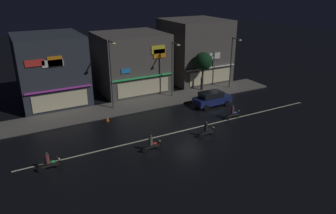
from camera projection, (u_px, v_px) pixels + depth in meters
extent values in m
plane|color=black|center=(188.00, 129.00, 30.61)|extent=(140.00, 140.00, 0.00)
cube|color=beige|center=(188.00, 129.00, 30.61)|extent=(30.91, 0.16, 0.01)
cube|color=#5B5954|center=(151.00, 102.00, 37.33)|extent=(32.54, 3.95, 0.14)
cube|color=#56514C|center=(194.00, 50.00, 45.06)|extent=(8.01, 8.02, 8.42)
cube|color=white|center=(211.00, 68.00, 42.27)|extent=(7.61, 0.24, 0.12)
cube|color=white|center=(215.00, 56.00, 42.01)|extent=(1.74, 0.08, 0.81)
cube|color=beige|center=(210.00, 77.00, 42.80)|extent=(6.41, 0.06, 1.80)
cube|color=#2D333D|center=(51.00, 69.00, 36.44)|extent=(7.21, 7.74, 7.81)
cube|color=#D83FD8|center=(59.00, 90.00, 33.65)|extent=(6.85, 0.24, 0.12)
cube|color=red|center=(35.00, 63.00, 31.70)|extent=(1.88, 0.08, 0.68)
cube|color=orange|center=(55.00, 61.00, 32.58)|extent=(1.46, 0.08, 1.06)
cube|color=white|center=(53.00, 63.00, 32.54)|extent=(2.12, 0.08, 0.73)
cube|color=beige|center=(61.00, 101.00, 34.18)|extent=(5.77, 0.06, 1.80)
cube|color=#56514C|center=(131.00, 62.00, 40.78)|extent=(8.27, 7.59, 7.30)
cube|color=#33E572|center=(144.00, 77.00, 37.96)|extent=(7.85, 0.24, 0.12)
cube|color=orange|center=(160.00, 54.00, 38.01)|extent=(1.60, 0.08, 1.06)
cube|color=#268CF2|center=(126.00, 71.00, 36.66)|extent=(1.11, 0.08, 0.53)
cube|color=yellow|center=(158.00, 50.00, 37.75)|extent=(1.77, 0.08, 0.97)
cube|color=beige|center=(144.00, 88.00, 38.49)|extent=(6.61, 0.06, 1.80)
cylinder|color=#47494C|center=(111.00, 75.00, 34.08)|extent=(0.16, 0.16, 7.52)
cube|color=#47494C|center=(111.00, 42.00, 32.16)|extent=(0.10, 1.40, 0.10)
ellipsoid|color=#F9E099|center=(114.00, 44.00, 31.62)|extent=(0.44, 0.32, 0.20)
cylinder|color=#47494C|center=(172.00, 70.00, 37.95)|extent=(0.16, 0.16, 6.64)
cube|color=#47494C|center=(175.00, 43.00, 36.20)|extent=(0.10, 1.40, 0.10)
ellipsoid|color=#F9E099|center=(178.00, 45.00, 35.66)|extent=(0.44, 0.32, 0.20)
cylinder|color=#47494C|center=(231.00, 63.00, 41.17)|extent=(0.16, 0.16, 6.59)
cube|color=#47494C|center=(236.00, 39.00, 39.43)|extent=(0.10, 1.40, 0.10)
ellipsoid|color=#F9E099|center=(240.00, 40.00, 38.88)|extent=(0.44, 0.32, 0.20)
cylinder|color=#232328|center=(202.00, 84.00, 41.15)|extent=(0.33, 0.33, 1.60)
sphere|color=tan|center=(202.00, 77.00, 40.81)|extent=(0.22, 0.22, 0.22)
cylinder|color=#473323|center=(203.00, 79.00, 40.93)|extent=(0.24, 0.24, 2.83)
sphere|color=black|center=(203.00, 61.00, 40.08)|extent=(2.29, 2.29, 2.29)
cube|color=navy|center=(212.00, 100.00, 36.27)|extent=(4.30, 1.78, 0.76)
cube|color=black|center=(211.00, 95.00, 35.93)|extent=(2.58, 1.57, 0.60)
cube|color=#F9F2CC|center=(224.00, 95.00, 37.66)|extent=(0.08, 0.20, 0.12)
cube|color=#F9F2CC|center=(231.00, 98.00, 36.67)|extent=(0.08, 0.20, 0.12)
cylinder|color=black|center=(218.00, 99.00, 37.77)|extent=(0.62, 0.20, 0.62)
cylinder|color=black|center=(227.00, 103.00, 36.31)|extent=(0.62, 0.20, 0.62)
cylinder|color=black|center=(197.00, 103.00, 36.51)|extent=(0.62, 0.20, 0.62)
cylinder|color=black|center=(206.00, 108.00, 35.05)|extent=(0.62, 0.20, 0.62)
cylinder|color=black|center=(213.00, 132.00, 29.43)|extent=(0.60, 0.08, 0.60)
cylinder|color=black|center=(201.00, 135.00, 28.85)|extent=(0.60, 0.10, 0.60)
cube|color=black|center=(207.00, 132.00, 29.10)|extent=(1.30, 0.14, 0.20)
ellipsoid|color=black|center=(209.00, 130.00, 29.11)|extent=(0.44, 0.26, 0.24)
cube|color=black|center=(205.00, 131.00, 28.96)|extent=(0.56, 0.22, 0.10)
cylinder|color=slate|center=(213.00, 127.00, 29.20)|extent=(0.03, 0.60, 0.03)
sphere|color=white|center=(213.00, 127.00, 29.28)|extent=(0.14, 0.14, 0.14)
cylinder|color=#232328|center=(206.00, 127.00, 28.84)|extent=(0.32, 0.32, 0.70)
sphere|color=#333338|center=(206.00, 123.00, 28.67)|extent=(0.22, 0.22, 0.22)
cylinder|color=black|center=(159.00, 146.00, 26.95)|extent=(0.60, 0.08, 0.60)
cylinder|color=black|center=(145.00, 149.00, 26.38)|extent=(0.60, 0.10, 0.60)
cube|color=black|center=(152.00, 146.00, 26.63)|extent=(1.30, 0.14, 0.20)
ellipsoid|color=red|center=(154.00, 144.00, 26.64)|extent=(0.44, 0.26, 0.24)
cube|color=black|center=(150.00, 145.00, 26.49)|extent=(0.56, 0.22, 0.10)
cylinder|color=slate|center=(159.00, 140.00, 26.73)|extent=(0.03, 0.60, 0.03)
sphere|color=white|center=(160.00, 141.00, 26.81)|extent=(0.14, 0.14, 0.14)
cylinder|color=#4C664C|center=(151.00, 141.00, 26.36)|extent=(0.32, 0.32, 0.70)
sphere|color=#333338|center=(151.00, 136.00, 26.19)|extent=(0.22, 0.22, 0.22)
cylinder|color=black|center=(59.00, 164.00, 24.26)|extent=(0.60, 0.08, 0.60)
cylinder|color=black|center=(41.00, 168.00, 23.69)|extent=(0.60, 0.10, 0.60)
cube|color=black|center=(50.00, 165.00, 23.94)|extent=(1.30, 0.14, 0.20)
ellipsoid|color=#268C3F|center=(53.00, 162.00, 23.95)|extent=(0.44, 0.26, 0.24)
cube|color=black|center=(47.00, 164.00, 23.80)|extent=(0.56, 0.22, 0.10)
cylinder|color=slate|center=(58.00, 158.00, 24.04)|extent=(0.03, 0.60, 0.03)
sphere|color=white|center=(59.00, 159.00, 24.12)|extent=(0.14, 0.14, 0.14)
cylinder|color=brown|center=(47.00, 159.00, 23.67)|extent=(0.32, 0.32, 0.70)
sphere|color=#333338|center=(46.00, 154.00, 23.50)|extent=(0.22, 0.22, 0.22)
cylinder|color=black|center=(238.00, 115.00, 33.23)|extent=(0.60, 0.08, 0.60)
cylinder|color=black|center=(228.00, 117.00, 32.66)|extent=(0.60, 0.10, 0.60)
cube|color=black|center=(233.00, 115.00, 32.91)|extent=(1.30, 0.14, 0.20)
ellipsoid|color=#1E4CB2|center=(235.00, 113.00, 32.91)|extent=(0.44, 0.26, 0.24)
cube|color=black|center=(232.00, 114.00, 32.76)|extent=(0.56, 0.22, 0.10)
cylinder|color=slate|center=(238.00, 110.00, 33.01)|extent=(0.03, 0.60, 0.03)
sphere|color=white|center=(239.00, 111.00, 33.08)|extent=(0.14, 0.14, 0.14)
cylinder|color=brown|center=(232.00, 110.00, 32.64)|extent=(0.32, 0.32, 0.70)
sphere|color=#333338|center=(233.00, 106.00, 32.47)|extent=(0.22, 0.22, 0.22)
cone|color=orange|center=(107.00, 118.00, 32.40)|extent=(0.36, 0.36, 0.55)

